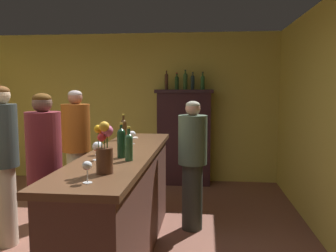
{
  "coord_description": "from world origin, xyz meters",
  "views": [
    {
      "loc": [
        1.46,
        -2.92,
        1.67
      ],
      "look_at": [
        1.14,
        0.14,
        1.34
      ],
      "focal_mm": 37.72,
      "sensor_mm": 36.0,
      "label": 1
    }
  ],
  "objects_px": {
    "wine_glass_mid": "(98,145)",
    "cheese_plate": "(131,138)",
    "wine_bottle_rose": "(121,142)",
    "wine_glass_spare": "(132,134)",
    "display_cabinet": "(184,135)",
    "wine_bottle_riesling": "(124,128)",
    "bartender": "(192,160)",
    "display_bottle_right": "(203,82)",
    "patron_near_entrance": "(76,147)",
    "display_bottle_midright": "(193,81)",
    "patron_redhead": "(3,158)",
    "bar_counter": "(123,205)",
    "patron_tall": "(45,175)",
    "display_bottle_left": "(166,81)",
    "wine_bottle_syrah": "(129,146)",
    "flower_arrangement": "(104,150)",
    "wine_glass_rear": "(97,148)",
    "display_bottle_midleft": "(177,82)",
    "display_bottle_center": "(185,80)",
    "wine_glass_front": "(87,167)"
  },
  "relations": [
    {
      "from": "wine_glass_mid",
      "to": "cheese_plate",
      "type": "distance_m",
      "value": 1.08
    },
    {
      "from": "wine_bottle_rose",
      "to": "wine_glass_spare",
      "type": "distance_m",
      "value": 0.75
    },
    {
      "from": "display_cabinet",
      "to": "wine_bottle_riesling",
      "type": "distance_m",
      "value": 2.09
    },
    {
      "from": "bartender",
      "to": "display_bottle_right",
      "type": "bearing_deg",
      "value": -80.02
    },
    {
      "from": "wine_bottle_riesling",
      "to": "patron_near_entrance",
      "type": "height_order",
      "value": "patron_near_entrance"
    },
    {
      "from": "display_bottle_midright",
      "to": "patron_redhead",
      "type": "relative_size",
      "value": 0.18
    },
    {
      "from": "wine_bottle_rose",
      "to": "wine_bottle_riesling",
      "type": "relative_size",
      "value": 1.02
    },
    {
      "from": "bar_counter",
      "to": "display_cabinet",
      "type": "distance_m",
      "value": 2.82
    },
    {
      "from": "wine_bottle_rose",
      "to": "patron_tall",
      "type": "xyz_separation_m",
      "value": [
        -0.69,
        -0.05,
        -0.3
      ]
    },
    {
      "from": "bar_counter",
      "to": "display_bottle_left",
      "type": "bearing_deg",
      "value": 87.6
    },
    {
      "from": "wine_bottle_syrah",
      "to": "display_bottle_right",
      "type": "height_order",
      "value": "display_bottle_right"
    },
    {
      "from": "flower_arrangement",
      "to": "display_bottle_left",
      "type": "height_order",
      "value": "display_bottle_left"
    },
    {
      "from": "wine_bottle_riesling",
      "to": "wine_glass_rear",
      "type": "relative_size",
      "value": 1.93
    },
    {
      "from": "flower_arrangement",
      "to": "display_bottle_midright",
      "type": "xyz_separation_m",
      "value": [
        0.48,
        3.62,
        0.54
      ]
    },
    {
      "from": "display_bottle_left",
      "to": "patron_redhead",
      "type": "height_order",
      "value": "display_bottle_left"
    },
    {
      "from": "wine_glass_spare",
      "to": "display_bottle_left",
      "type": "xyz_separation_m",
      "value": [
        0.12,
        2.3,
        0.62
      ]
    },
    {
      "from": "wine_glass_spare",
      "to": "display_bottle_right",
      "type": "xyz_separation_m",
      "value": [
        0.74,
        2.3,
        0.61
      ]
    },
    {
      "from": "display_cabinet",
      "to": "wine_bottle_rose",
      "type": "relative_size",
      "value": 5.36
    },
    {
      "from": "wine_bottle_rose",
      "to": "display_bottle_midright",
      "type": "xyz_separation_m",
      "value": [
        0.5,
        3.05,
        0.58
      ]
    },
    {
      "from": "wine_bottle_rose",
      "to": "display_bottle_midleft",
      "type": "bearing_deg",
      "value": 85.61
    },
    {
      "from": "wine_bottle_syrah",
      "to": "display_bottle_center",
      "type": "bearing_deg",
      "value": 84.88
    },
    {
      "from": "wine_glass_spare",
      "to": "display_bottle_midleft",
      "type": "relative_size",
      "value": 0.51
    },
    {
      "from": "patron_redhead",
      "to": "patron_tall",
      "type": "xyz_separation_m",
      "value": [
        0.68,
        -0.48,
        -0.05
      ]
    },
    {
      "from": "wine_glass_spare",
      "to": "wine_bottle_rose",
      "type": "bearing_deg",
      "value": -85.21
    },
    {
      "from": "wine_bottle_rose",
      "to": "display_bottle_center",
      "type": "relative_size",
      "value": 0.92
    },
    {
      "from": "wine_bottle_riesling",
      "to": "patron_tall",
      "type": "distance_m",
      "value": 1.25
    },
    {
      "from": "display_bottle_center",
      "to": "patron_redhead",
      "type": "bearing_deg",
      "value": -123.6
    },
    {
      "from": "bar_counter",
      "to": "display_bottle_midright",
      "type": "distance_m",
      "value": 3.09
    },
    {
      "from": "wine_bottle_syrah",
      "to": "patron_tall",
      "type": "height_order",
      "value": "patron_tall"
    },
    {
      "from": "wine_glass_spare",
      "to": "wine_glass_rear",
      "type": "bearing_deg",
      "value": -97.69
    },
    {
      "from": "wine_bottle_syrah",
      "to": "wine_glass_rear",
      "type": "bearing_deg",
      "value": -178.93
    },
    {
      "from": "wine_bottle_rose",
      "to": "wine_glass_spare",
      "type": "relative_size",
      "value": 2.13
    },
    {
      "from": "wine_bottle_riesling",
      "to": "display_bottle_left",
      "type": "xyz_separation_m",
      "value": [
        0.29,
        1.97,
        0.6
      ]
    },
    {
      "from": "wine_glass_rear",
      "to": "display_bottle_left",
      "type": "distance_m",
      "value": 3.25
    },
    {
      "from": "wine_bottle_riesling",
      "to": "wine_bottle_syrah",
      "type": "distance_m",
      "value": 1.24
    },
    {
      "from": "wine_bottle_rose",
      "to": "patron_redhead",
      "type": "relative_size",
      "value": 0.18
    },
    {
      "from": "wine_glass_spare",
      "to": "cheese_plate",
      "type": "relative_size",
      "value": 0.89
    },
    {
      "from": "wine_bottle_syrah",
      "to": "display_bottle_right",
      "type": "distance_m",
      "value": 3.28
    },
    {
      "from": "patron_tall",
      "to": "wine_glass_front",
      "type": "bearing_deg",
      "value": -79.63
    },
    {
      "from": "wine_glass_rear",
      "to": "display_bottle_center",
      "type": "relative_size",
      "value": 0.47
    },
    {
      "from": "patron_near_entrance",
      "to": "wine_bottle_rose",
      "type": "bearing_deg",
      "value": -24.76
    },
    {
      "from": "display_bottle_midright",
      "to": "patron_near_entrance",
      "type": "xyz_separation_m",
      "value": [
        -1.46,
        -1.61,
        -0.88
      ]
    },
    {
      "from": "display_bottle_left",
      "to": "display_bottle_midleft",
      "type": "distance_m",
      "value": 0.18
    },
    {
      "from": "wine_glass_rear",
      "to": "flower_arrangement",
      "type": "xyz_separation_m",
      "value": [
        0.2,
        -0.45,
        0.07
      ]
    },
    {
      "from": "wine_glass_front",
      "to": "display_bottle_center",
      "type": "height_order",
      "value": "display_bottle_center"
    },
    {
      "from": "wine_glass_rear",
      "to": "display_bottle_left",
      "type": "relative_size",
      "value": 0.47
    },
    {
      "from": "cheese_plate",
      "to": "patron_near_entrance",
      "type": "relative_size",
      "value": 0.1
    },
    {
      "from": "cheese_plate",
      "to": "patron_redhead",
      "type": "distance_m",
      "value": 1.42
    },
    {
      "from": "wine_glass_spare",
      "to": "bartender",
      "type": "xyz_separation_m",
      "value": [
        0.64,
        0.32,
        -0.33
      ]
    },
    {
      "from": "bar_counter",
      "to": "bartender",
      "type": "xyz_separation_m",
      "value": [
        0.64,
        0.8,
        0.3
      ]
    }
  ]
}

